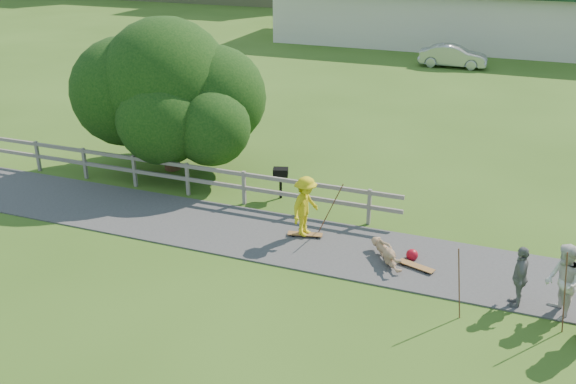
# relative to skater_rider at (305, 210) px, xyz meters

# --- Properties ---
(ground) EXTENTS (260.00, 260.00, 0.00)m
(ground) POSITION_rel_skater_rider_xyz_m (-0.56, -1.82, -0.86)
(ground) COLOR #335719
(ground) RESTS_ON ground
(path) EXTENTS (34.00, 3.00, 0.04)m
(path) POSITION_rel_skater_rider_xyz_m (-0.56, -0.32, -0.84)
(path) COLOR #333336
(path) RESTS_ON ground
(fence) EXTENTS (15.05, 0.10, 1.10)m
(fence) POSITION_rel_skater_rider_xyz_m (-5.17, 1.48, -0.14)
(fence) COLOR slate
(fence) RESTS_ON ground
(strip_mall) EXTENTS (32.50, 10.75, 5.10)m
(strip_mall) POSITION_rel_skater_rider_xyz_m (3.44, 33.12, 1.72)
(strip_mall) COLOR beige
(strip_mall) RESTS_ON ground
(skater_rider) EXTENTS (0.87, 1.23, 1.72)m
(skater_rider) POSITION_rel_skater_rider_xyz_m (0.00, 0.00, 0.00)
(skater_rider) COLOR gold
(skater_rider) RESTS_ON ground
(skater_fallen) EXTENTS (1.46, 1.17, 0.55)m
(skater_fallen) POSITION_rel_skater_rider_xyz_m (2.46, -0.57, -0.58)
(skater_fallen) COLOR tan
(skater_fallen) RESTS_ON ground
(spectator_a) EXTENTS (0.90, 1.03, 1.77)m
(spectator_a) POSITION_rel_skater_rider_xyz_m (6.61, -1.60, 0.02)
(spectator_a) COLOR silver
(spectator_a) RESTS_ON ground
(spectator_b) EXTENTS (0.41, 0.91, 1.53)m
(spectator_b) POSITION_rel_skater_rider_xyz_m (5.72, -1.49, -0.10)
(spectator_b) COLOR slate
(spectator_b) RESTS_ON ground
(car_silver) EXTENTS (4.05, 1.54, 1.32)m
(car_silver) POSITION_rel_skater_rider_xyz_m (0.70, 24.37, -0.20)
(car_silver) COLOR #A8AAB0
(car_silver) RESTS_ON ground
(tree) EXTENTS (7.18, 7.18, 4.61)m
(tree) POSITION_rel_skater_rider_xyz_m (-6.23, 3.33, 1.44)
(tree) COLOR black
(tree) RESTS_ON ground
(bbq) EXTENTS (0.55, 0.48, 1.01)m
(bbq) POSITION_rel_skater_rider_xyz_m (-1.66, 2.32, -0.36)
(bbq) COLOR black
(bbq) RESTS_ON ground
(longboard_rider) EXTENTS (1.01, 0.45, 0.11)m
(longboard_rider) POSITION_rel_skater_rider_xyz_m (0.00, 0.00, -0.81)
(longboard_rider) COLOR brown
(longboard_rider) RESTS_ON ground
(longboard_fallen) EXTENTS (0.99, 0.52, 0.11)m
(longboard_fallen) POSITION_rel_skater_rider_xyz_m (3.26, -0.67, -0.81)
(longboard_fallen) COLOR brown
(longboard_fallen) RESTS_ON ground
(helmet) EXTENTS (0.32, 0.32, 0.32)m
(helmet) POSITION_rel_skater_rider_xyz_m (3.06, -0.22, -0.70)
(helmet) COLOR #AB0B1D
(helmet) RESTS_ON ground
(pole_rider) EXTENTS (0.03, 0.03, 1.75)m
(pole_rider) POSITION_rel_skater_rider_xyz_m (0.60, 0.40, 0.01)
(pole_rider) COLOR brown
(pole_rider) RESTS_ON ground
(pole_spec_left) EXTENTS (0.03, 0.03, 1.73)m
(pole_spec_left) POSITION_rel_skater_rider_xyz_m (4.48, -2.47, 0.00)
(pole_spec_left) COLOR brown
(pole_spec_left) RESTS_ON ground
(pole_spec_right) EXTENTS (0.03, 0.03, 1.93)m
(pole_spec_right) POSITION_rel_skater_rider_xyz_m (6.63, -2.21, 0.10)
(pole_spec_right) COLOR brown
(pole_spec_right) RESTS_ON ground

